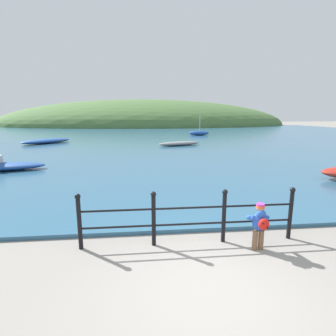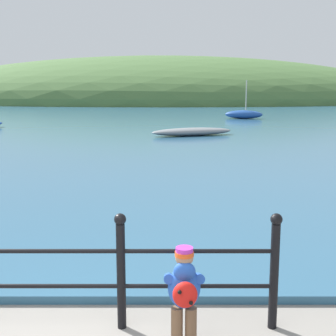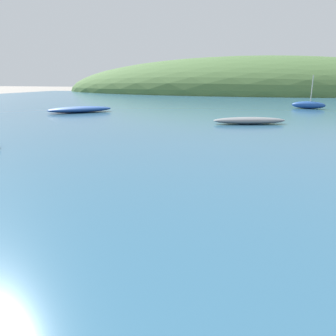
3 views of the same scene
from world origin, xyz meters
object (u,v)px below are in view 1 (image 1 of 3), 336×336
object	(u,v)px
child_in_coat	(260,222)
boat_far_right	(46,141)
boat_mid_harbor	(199,133)
boat_white_sailboat	(179,143)

from	to	relation	value
child_in_coat	boat_far_right	world-z (taller)	child_in_coat
child_in_coat	boat_far_right	size ratio (longest dim) A/B	0.23
boat_mid_harbor	child_in_coat	bearing A→B (deg)	-100.13
boat_white_sailboat	boat_mid_harbor	world-z (taller)	boat_mid_harbor
boat_mid_harbor	boat_far_right	world-z (taller)	boat_mid_harbor
boat_white_sailboat	child_in_coat	bearing A→B (deg)	-93.14
boat_white_sailboat	boat_far_right	bearing A→B (deg)	165.79
child_in_coat	boat_far_right	xyz separation A→B (m)	(-11.32, 21.10, -0.29)
boat_white_sailboat	boat_mid_harbor	distance (m)	12.05
boat_mid_harbor	boat_far_right	xyz separation A→B (m)	(-16.55, -8.16, -0.09)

